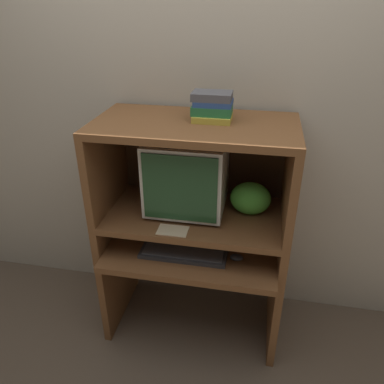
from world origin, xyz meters
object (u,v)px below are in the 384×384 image
crt_monitor (187,174)px  mouse (236,257)px  keyboard (183,253)px  book_stack (212,107)px  snack_bag (250,198)px

crt_monitor → mouse: crt_monitor is taller
keyboard → book_stack: book_stack is taller
crt_monitor → mouse: (0.30, -0.18, -0.38)m
keyboard → mouse: bearing=2.5°
keyboard → book_stack: (0.11, 0.20, 0.75)m
crt_monitor → book_stack: book_stack is taller
keyboard → book_stack: bearing=61.4°
snack_bag → book_stack: bearing=-180.0°
mouse → snack_bag: (0.05, 0.19, 0.26)m
book_stack → snack_bag: bearing=0.0°
crt_monitor → snack_bag: bearing=2.1°
snack_bag → book_stack: 0.54m
mouse → keyboard: bearing=-177.5°
keyboard → snack_bag: snack_bag is taller
crt_monitor → mouse: size_ratio=5.91×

